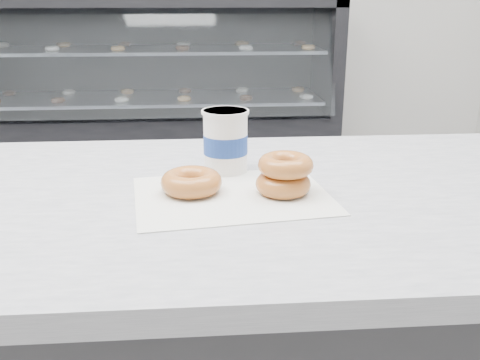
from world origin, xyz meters
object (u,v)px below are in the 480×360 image
object	(u,v)px
donut_single	(191,182)
donut_stack	(284,174)
coffee_cup	(225,141)
display_case	(156,111)

from	to	relation	value
donut_single	donut_stack	size ratio (longest dim) A/B	0.79
donut_single	coffee_cup	size ratio (longest dim) A/B	0.88
donut_single	coffee_cup	xyz separation A→B (m)	(0.07, 0.12, 0.04)
donut_single	display_case	bearing A→B (deg)	95.80
donut_single	donut_stack	world-z (taller)	donut_stack
display_case	donut_stack	bearing A→B (deg)	-80.84
donut_single	donut_stack	bearing A→B (deg)	-5.53
display_case	donut_stack	world-z (taller)	display_case
donut_stack	coffee_cup	size ratio (longest dim) A/B	1.11
display_case	donut_stack	distance (m)	2.81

